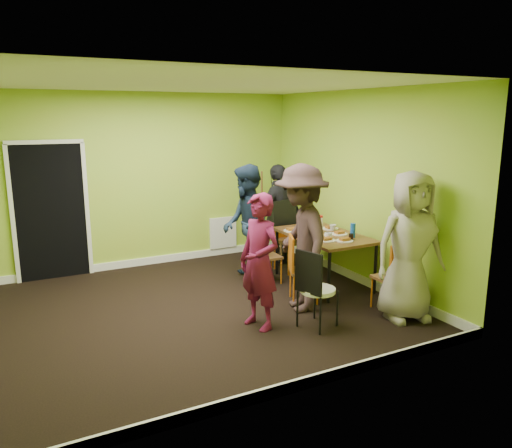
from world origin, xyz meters
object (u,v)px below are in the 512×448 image
(chair_back_end, at_px, (284,221))
(person_left_near, at_px, (301,238))
(thermos, at_px, (320,225))
(person_standing, at_px, (260,262))
(dining_table, at_px, (324,238))
(easel, at_px, (274,213))
(chair_left_near, at_px, (299,265))
(person_back_end, at_px, (279,215))
(person_front_end, at_px, (410,246))
(chair_left_far, at_px, (263,252))
(chair_front_end, at_px, (395,273))
(blue_bottle, at_px, (353,230))
(orange_bottle, at_px, (316,230))
(person_left_far, at_px, (247,225))
(chair_bentwood, at_px, (315,285))

(chair_back_end, relative_size, person_left_near, 0.59)
(thermos, relative_size, person_standing, 0.15)
(person_left_near, bearing_deg, dining_table, 144.58)
(chair_back_end, height_order, easel, easel)
(easel, relative_size, person_standing, 0.95)
(chair_left_near, distance_m, person_standing, 1.03)
(chair_back_end, relative_size, person_standing, 0.70)
(chair_back_end, bearing_deg, person_back_end, -100.03)
(dining_table, xyz_separation_m, person_front_end, (0.16, -1.54, 0.21))
(person_left_near, bearing_deg, chair_left_far, -167.27)
(thermos, distance_m, person_back_end, 1.06)
(chair_back_end, height_order, chair_front_end, chair_back_end)
(person_standing, xyz_separation_m, person_left_near, (0.72, 0.25, 0.14))
(dining_table, height_order, person_left_near, person_left_near)
(chair_left_far, distance_m, blue_bottle, 1.33)
(person_left_near, bearing_deg, chair_left_near, 168.37)
(orange_bottle, xyz_separation_m, person_left_far, (-0.93, 0.43, 0.09))
(chair_front_end, relative_size, person_left_far, 0.51)
(blue_bottle, height_order, person_left_near, person_left_near)
(blue_bottle, bearing_deg, person_back_end, 102.57)
(chair_left_near, xyz_separation_m, chair_front_end, (0.87, -0.87, 0.00))
(dining_table, height_order, chair_left_far, chair_left_far)
(person_front_end, bearing_deg, person_left_far, 131.86)
(chair_front_end, distance_m, chair_bentwood, 1.18)
(person_back_end, bearing_deg, person_front_end, 74.57)
(thermos, bearing_deg, chair_left_near, -142.90)
(dining_table, bearing_deg, blue_bottle, -56.90)
(person_left_far, height_order, person_back_end, person_left_far)
(chair_front_end, xyz_separation_m, person_left_near, (-1.00, 0.62, 0.43))
(person_standing, distance_m, person_back_end, 2.54)
(blue_bottle, bearing_deg, person_standing, -162.08)
(chair_front_end, distance_m, person_left_near, 1.25)
(chair_front_end, relative_size, person_front_end, 0.50)
(dining_table, bearing_deg, person_standing, -148.88)
(chair_bentwood, height_order, person_standing, person_standing)
(chair_left_far, bearing_deg, easel, 145.73)
(blue_bottle, height_order, orange_bottle, blue_bottle)
(chair_left_near, distance_m, person_front_end, 1.46)
(chair_left_far, distance_m, person_left_far, 0.47)
(chair_left_far, xyz_separation_m, orange_bottle, (0.73, -0.29, 0.31))
(easel, bearing_deg, person_standing, -122.22)
(thermos, relative_size, person_front_end, 0.13)
(person_left_far, distance_m, person_left_near, 1.24)
(person_standing, bearing_deg, orange_bottle, 109.46)
(person_back_end, height_order, person_front_end, person_front_end)
(easel, bearing_deg, dining_table, -94.85)
(dining_table, distance_m, chair_back_end, 0.95)
(chair_back_end, bearing_deg, person_left_near, 60.22)
(person_left_near, bearing_deg, thermos, 148.35)
(chair_left_far, height_order, person_left_near, person_left_near)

